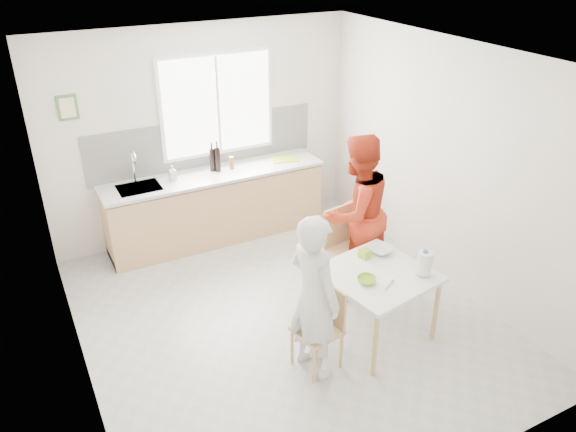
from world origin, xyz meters
name	(u,v)px	position (x,y,z in m)	size (l,w,h in m)	color
ground	(285,317)	(0.00, 0.00, 0.00)	(4.50, 4.50, 0.00)	#B7B7B2
room_shell	(285,174)	(0.00, 0.00, 1.64)	(4.50, 4.50, 4.50)	silver
window	(217,105)	(0.20, 2.23, 1.70)	(1.50, 0.06, 1.30)	white
backsplash	(204,143)	(0.00, 2.24, 1.23)	(3.00, 0.02, 0.65)	white
picture_frame	(67,108)	(-1.55, 2.23, 1.90)	(0.22, 0.03, 0.28)	#4E7F39
kitchen_counter	(216,209)	(0.00, 1.95, 0.42)	(2.84, 0.64, 1.37)	tan
dining_table	(377,280)	(0.66, -0.65, 0.65)	(1.10, 1.10, 0.73)	white
chair_left	(322,324)	(-0.02, -0.77, 0.45)	(0.44, 0.44, 0.82)	tan
chair_far	(345,245)	(0.87, 0.22, 0.53)	(0.51, 0.51, 0.96)	tan
person_white	(314,297)	(-0.12, -0.79, 0.80)	(0.58, 0.38, 1.60)	silver
person_red	(356,213)	(0.99, 0.23, 0.90)	(0.87, 0.68, 1.79)	red
bowl_green	(367,280)	(0.47, -0.73, 0.76)	(0.18, 0.18, 0.06)	#91C72E
bowl_white	(381,250)	(0.92, -0.35, 0.76)	(0.24, 0.24, 0.06)	silver
milk_jug	(425,262)	(1.03, -0.87, 0.87)	(0.20, 0.14, 0.25)	white
green_box	(365,254)	(0.71, -0.36, 0.78)	(0.10, 0.10, 0.09)	#8EBD2B
spoon	(389,285)	(0.62, -0.88, 0.74)	(0.01, 0.01, 0.16)	#A5A5AA
cutting_board	(285,159)	(1.00, 1.95, 0.93)	(0.35, 0.25, 0.01)	#9DC62D
wine_bottle_a	(218,159)	(0.07, 1.99, 1.08)	(0.07, 0.07, 0.32)	black
wine_bottle_b	(212,160)	(0.01, 2.03, 1.07)	(0.07, 0.07, 0.30)	black
jar_amber	(232,163)	(0.25, 1.98, 1.00)	(0.06, 0.06, 0.16)	brown
soap_bottle	(173,173)	(-0.52, 1.99, 1.01)	(0.08, 0.08, 0.18)	#999999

